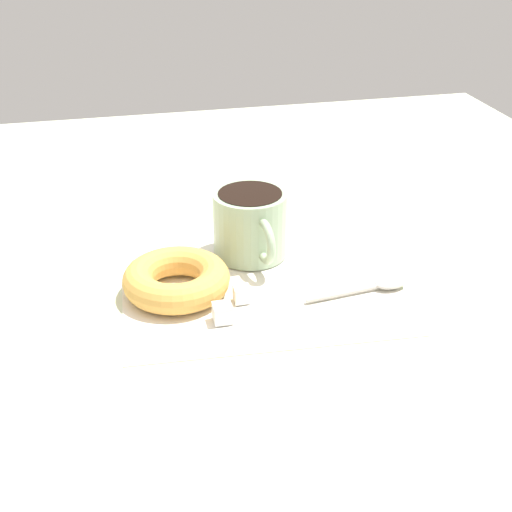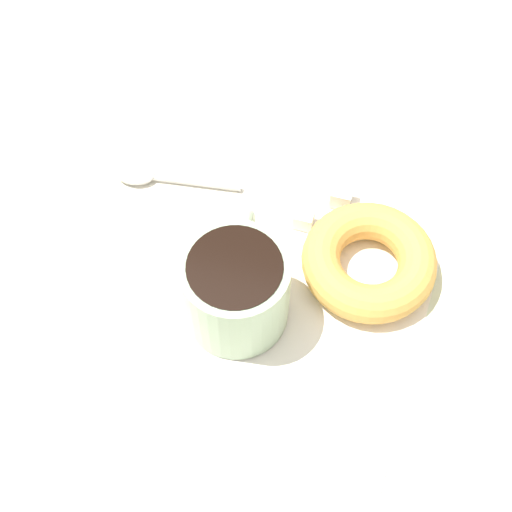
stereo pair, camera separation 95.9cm
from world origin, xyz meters
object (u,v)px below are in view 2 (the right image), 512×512
Objects in this scene: spoon at (150,176)px; sugar_cube at (341,196)px; coffee_cup at (236,288)px; donut at (369,261)px; sugar_cube_extra at (303,218)px.

spoon is 17.30cm from sugar_cube.
coffee_cup is 0.97× the size of spoon.
sugar_cube is (6.30, 3.65, -0.69)cm from donut.
sugar_cube_extra is at bearing -93.39° from spoon.
coffee_cup is at bearing -132.69° from spoon.
spoon is (10.54, 11.43, -3.50)cm from coffee_cup.
sugar_cube_extra is (9.69, -3.00, -3.10)cm from coffee_cup.
coffee_cup reaches higher than spoon.
donut is 0.96× the size of spoon.
spoon is (3.98, 20.79, -1.19)cm from donut.
spoon is at bearing 79.15° from donut.
sugar_cube_extra is (3.13, 6.36, -0.78)cm from donut.
donut is at bearing -54.99° from coffee_cup.
sugar_cube_extra is at bearing 139.56° from sugar_cube.
donut is 6.84× the size of sugar_cube_extra.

